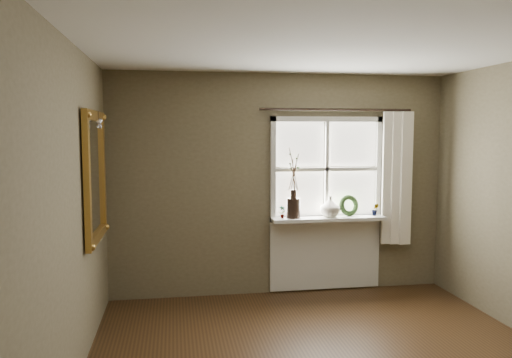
{
  "coord_description": "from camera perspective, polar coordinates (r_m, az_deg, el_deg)",
  "views": [
    {
      "loc": [
        -1.25,
        -3.48,
        1.91
      ],
      "look_at": [
        -0.41,
        1.55,
        1.44
      ],
      "focal_mm": 35.0,
      "sensor_mm": 36.0,
      "label": 1
    }
  ],
  "objects": [
    {
      "name": "window_frame",
      "position": [
        6.0,
        8.04,
        1.14
      ],
      "size": [
        1.36,
        0.06,
        1.24
      ],
      "color": "silver",
      "rests_on": "wall_back"
    },
    {
      "name": "wreath",
      "position": [
        6.07,
        10.56,
        -3.24
      ],
      "size": [
        0.28,
        0.16,
        0.26
      ],
      "primitive_type": "torus",
      "rotation": [
        1.36,
        0.0,
        0.2
      ],
      "color": "#29421D",
      "rests_on": "window_sill"
    },
    {
      "name": "wall_left",
      "position": [
        3.62,
        -22.17,
        -4.8
      ],
      "size": [
        0.1,
        4.5,
        2.6
      ],
      "primitive_type": "cube",
      "color": "brown",
      "rests_on": "ground"
    },
    {
      "name": "window_apron",
      "position": [
        6.16,
        7.91,
        -8.37
      ],
      "size": [
        1.36,
        0.04,
        0.88
      ],
      "primitive_type": "cube",
      "color": "silver",
      "rests_on": "ground"
    },
    {
      "name": "potted_plant_left",
      "position": [
        5.81,
        3.01,
        -3.77
      ],
      "size": [
        0.09,
        0.07,
        0.15
      ],
      "primitive_type": "imported",
      "rotation": [
        0.0,
        0.0,
        0.26
      ],
      "color": "#29421D",
      "rests_on": "window_sill"
    },
    {
      "name": "wall_back",
      "position": [
        5.94,
        2.74,
        -0.59
      ],
      "size": [
        4.0,
        0.1,
        2.6
      ],
      "primitive_type": "cube",
      "color": "brown",
      "rests_on": "ground"
    },
    {
      "name": "cream_vase",
      "position": [
        5.95,
        8.48,
        -3.13
      ],
      "size": [
        0.26,
        0.26,
        0.25
      ],
      "primitive_type": "imported",
      "rotation": [
        0.0,
        0.0,
        -0.09
      ],
      "color": "beige",
      "rests_on": "window_sill"
    },
    {
      "name": "curtain",
      "position": [
        6.22,
        15.7,
        0.08
      ],
      "size": [
        0.36,
        0.12,
        1.59
      ],
      "primitive_type": "cube",
      "color": "#EEE4CE",
      "rests_on": "wall_back"
    },
    {
      "name": "dark_jug",
      "position": [
        5.83,
        4.3,
        -3.33
      ],
      "size": [
        0.21,
        0.21,
        0.23
      ],
      "primitive_type": "cylinder",
      "rotation": [
        0.0,
        0.0,
        -0.43
      ],
      "color": "black",
      "rests_on": "window_sill"
    },
    {
      "name": "ceiling",
      "position": [
        3.76,
        10.52,
        15.79
      ],
      "size": [
        4.5,
        4.5,
        0.0
      ],
      "primitive_type": "plane",
      "color": "silver",
      "rests_on": "ground"
    },
    {
      "name": "curtain_rod",
      "position": [
        5.96,
        9.22,
        7.83
      ],
      "size": [
        1.84,
        0.03,
        0.03
      ],
      "primitive_type": "cylinder",
      "rotation": [
        0.0,
        1.57,
        0.0
      ],
      "color": "black",
      "rests_on": "wall_back"
    },
    {
      "name": "gilt_mirror",
      "position": [
        4.84,
        -17.91,
        0.31
      ],
      "size": [
        0.1,
        1.01,
        1.21
      ],
      "color": "white",
      "rests_on": "wall_left"
    },
    {
      "name": "window_sill",
      "position": [
        5.97,
        8.28,
        -4.5
      ],
      "size": [
        1.36,
        0.26,
        0.04
      ],
      "primitive_type": "cube",
      "color": "silver",
      "rests_on": "wall_back"
    },
    {
      "name": "potted_plant_right",
      "position": [
        6.15,
        13.46,
        -3.41
      ],
      "size": [
        0.1,
        0.09,
        0.15
      ],
      "primitive_type": "imported",
      "rotation": [
        0.0,
        0.0,
        -0.36
      ],
      "color": "#29421D",
      "rests_on": "window_sill"
    }
  ]
}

